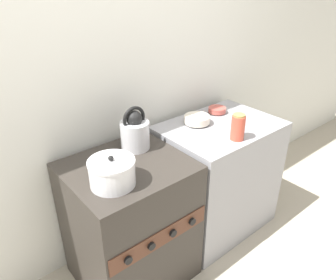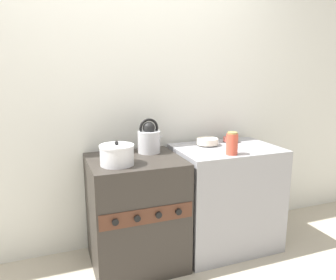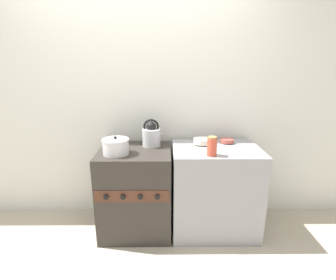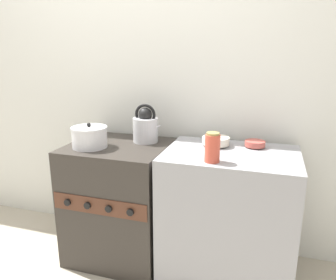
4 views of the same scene
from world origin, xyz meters
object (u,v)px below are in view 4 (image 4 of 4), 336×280
at_px(storage_jar, 212,148).
at_px(enamel_bowl, 216,141).
at_px(cooking_pot, 90,137).
at_px(stove, 120,201).
at_px(small_ceramic_bowl, 255,144).
at_px(kettle, 146,127).

bearing_deg(storage_jar, enamel_bowl, 95.85).
bearing_deg(cooking_pot, storage_jar, -6.97).
relative_size(stove, small_ceramic_bowl, 6.49).
bearing_deg(cooking_pot, kettle, 38.21).
relative_size(cooking_pot, storage_jar, 1.40).
distance_m(cooking_pot, enamel_bowl, 0.83).
distance_m(stove, small_ceramic_bowl, 1.02).
relative_size(enamel_bowl, small_ceramic_bowl, 1.37).
bearing_deg(enamel_bowl, kettle, 177.84).
bearing_deg(stove, small_ceramic_bowl, 9.79).
relative_size(kettle, cooking_pot, 1.14).
xyz_separation_m(kettle, storage_jar, (0.53, -0.34, -0.01)).
bearing_deg(enamel_bowl, storage_jar, -84.15).
relative_size(kettle, enamel_bowl, 1.52).
bearing_deg(kettle, cooking_pot, -141.79).
relative_size(kettle, storage_jar, 1.59).
height_order(enamel_bowl, storage_jar, storage_jar).
xyz_separation_m(cooking_pot, small_ceramic_bowl, (1.05, 0.26, -0.03)).
distance_m(stove, kettle, 0.56).
height_order(stove, small_ceramic_bowl, small_ceramic_bowl).
height_order(cooking_pot, small_ceramic_bowl, cooking_pot).
distance_m(cooking_pot, small_ceramic_bowl, 1.08).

